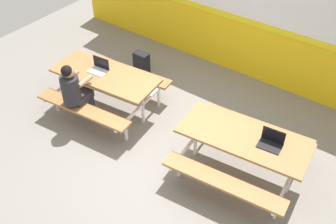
{
  "coord_description": "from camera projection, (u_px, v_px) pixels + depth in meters",
  "views": [
    {
      "loc": [
        2.85,
        -3.72,
        4.62
      ],
      "look_at": [
        0.0,
        0.17,
        0.55
      ],
      "focal_mm": 43.15,
      "sensor_mm": 36.0,
      "label": 1
    }
  ],
  "objects": [
    {
      "name": "picnic_table_left",
      "position": [
        106.0,
        82.0,
        6.88
      ],
      "size": [
        1.91,
        1.72,
        0.74
      ],
      "color": "#9E6B3D",
      "rests_on": "ground"
    },
    {
      "name": "picnic_table_right",
      "position": [
        243.0,
        145.0,
        5.72
      ],
      "size": [
        1.91,
        1.72,
        0.74
      ],
      "color": "#9E6B3D",
      "rests_on": "ground"
    },
    {
      "name": "student_nearer",
      "position": [
        74.0,
        89.0,
        6.5
      ],
      "size": [
        0.39,
        0.54,
        1.21
      ],
      "color": "#2D2D38",
      "rests_on": "ground"
    },
    {
      "name": "ground_plane",
      "position": [
        162.0,
        144.0,
        6.57
      ],
      "size": [
        10.0,
        10.0,
        0.02
      ],
      "primitive_type": "cube",
      "color": "gray"
    },
    {
      "name": "laptop_dark",
      "position": [
        271.0,
        142.0,
        5.46
      ],
      "size": [
        0.34,
        0.25,
        0.22
      ],
      "color": "black",
      "rests_on": "picnic_table_right"
    },
    {
      "name": "backpack_dark",
      "position": [
        142.0,
        63.0,
        7.99
      ],
      "size": [
        0.3,
        0.22,
        0.44
      ],
      "color": "black",
      "rests_on": "ground"
    },
    {
      "name": "accent_backdrop",
      "position": [
        246.0,
        14.0,
        7.35
      ],
      "size": [
        8.0,
        0.14,
        2.6
      ],
      "color": "yellow",
      "rests_on": "ground"
    },
    {
      "name": "laptop_silver",
      "position": [
        99.0,
        68.0,
        6.82
      ],
      "size": [
        0.34,
        0.25,
        0.22
      ],
      "color": "silver",
      "rests_on": "picnic_table_left"
    }
  ]
}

